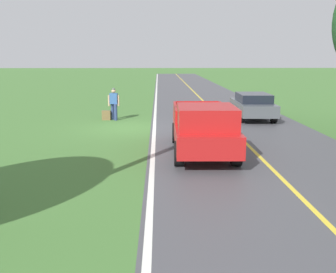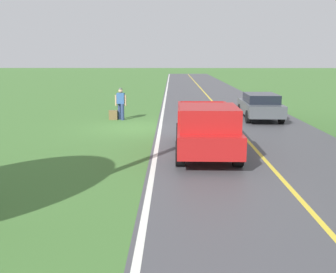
% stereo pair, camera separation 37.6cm
% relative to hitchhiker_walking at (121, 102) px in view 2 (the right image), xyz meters
% --- Properties ---
extents(ground_plane, '(200.00, 200.00, 0.00)m').
position_rel_hitchhiker_walking_xyz_m(ground_plane, '(-0.92, 2.51, -0.98)').
color(ground_plane, '#427033').
extents(road_surface, '(7.73, 120.00, 0.00)m').
position_rel_hitchhiker_walking_xyz_m(road_surface, '(-5.89, 2.51, -0.98)').
color(road_surface, '#47474C').
rests_on(road_surface, ground).
extents(lane_edge_line, '(0.16, 117.60, 0.00)m').
position_rel_hitchhiker_walking_xyz_m(lane_edge_line, '(-2.20, 2.51, -0.98)').
color(lane_edge_line, silver).
rests_on(lane_edge_line, ground).
extents(lane_centre_line, '(0.14, 117.60, 0.00)m').
position_rel_hitchhiker_walking_xyz_m(lane_centre_line, '(-5.89, 2.51, -0.98)').
color(lane_centre_line, gold).
rests_on(lane_centre_line, ground).
extents(hitchhiker_walking, '(0.62, 0.53, 1.75)m').
position_rel_hitchhiker_walking_xyz_m(hitchhiker_walking, '(0.00, 0.00, 0.00)').
color(hitchhiker_walking, navy).
rests_on(hitchhiker_walking, ground).
extents(suitcase_carried, '(0.48, 0.24, 0.52)m').
position_rel_hitchhiker_walking_xyz_m(suitcase_carried, '(0.43, 0.04, -0.72)').
color(suitcase_carried, brown).
rests_on(suitcase_carried, ground).
extents(pickup_truck_passing, '(2.17, 5.44, 1.82)m').
position_rel_hitchhiker_walking_xyz_m(pickup_truck_passing, '(-3.97, 7.62, -0.01)').
color(pickup_truck_passing, '#B21919').
rests_on(pickup_truck_passing, ground).
extents(sedan_near_oncoming, '(2.03, 4.45, 1.41)m').
position_rel_hitchhiker_walking_xyz_m(sedan_near_oncoming, '(-7.62, -0.26, -0.23)').
color(sedan_near_oncoming, '#4C5156').
rests_on(sedan_near_oncoming, ground).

